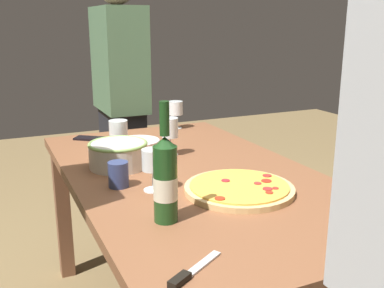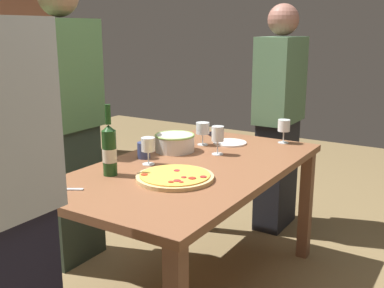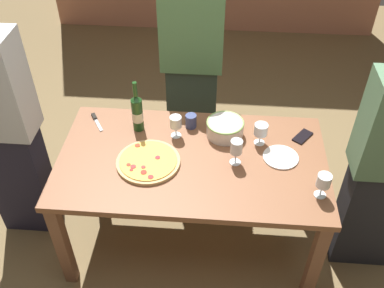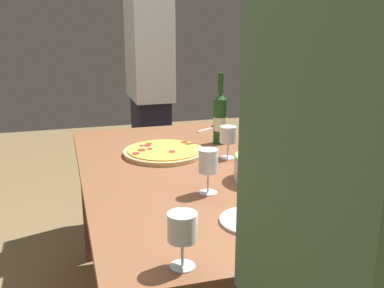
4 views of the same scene
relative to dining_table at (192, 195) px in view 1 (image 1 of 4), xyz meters
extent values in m
cube|color=brown|center=(0.00, 0.00, 0.07)|extent=(1.60, 0.90, 0.04)
cube|color=brown|center=(0.74, -0.40, -0.30)|extent=(0.07, 0.07, 0.71)
cube|color=brown|center=(0.74, 0.40, -0.30)|extent=(0.07, 0.07, 0.71)
cylinder|color=#D9B273|center=(-0.25, -0.06, 0.10)|extent=(0.38, 0.38, 0.02)
cylinder|color=#F2AF43|center=(-0.25, -0.06, 0.12)|extent=(0.34, 0.34, 0.01)
cylinder|color=#B32F1C|center=(-0.36, -0.11, 0.12)|extent=(0.02, 0.02, 0.00)
cylinder|color=#AE2D25|center=(-0.33, -0.15, 0.12)|extent=(0.02, 0.02, 0.00)
cylinder|color=#9D2A1B|center=(-0.26, -0.16, 0.12)|extent=(0.04, 0.04, 0.00)
cylinder|color=maroon|center=(-0.22, -0.20, 0.12)|extent=(0.03, 0.03, 0.00)
cylinder|color=#A12C2A|center=(-0.33, -0.12, 0.12)|extent=(0.03, 0.03, 0.00)
cylinder|color=#B0282E|center=(-0.20, -0.04, 0.12)|extent=(0.03, 0.03, 0.00)
cylinder|color=#B4302B|center=(-0.27, -0.12, 0.12)|extent=(0.03, 0.03, 0.00)
cylinder|color=#AE3119|center=(-0.34, 0.06, 0.12)|extent=(0.03, 0.03, 0.00)
cylinder|color=silver|center=(0.19, 0.24, 0.14)|extent=(0.23, 0.23, 0.10)
torus|color=#8EB760|center=(0.19, 0.24, 0.19)|extent=(0.24, 0.24, 0.01)
cylinder|color=#1D451C|center=(-0.36, 0.25, 0.21)|extent=(0.07, 0.07, 0.22)
cone|color=#1D451C|center=(-0.36, 0.25, 0.33)|extent=(0.07, 0.07, 0.03)
cylinder|color=#1D451C|center=(-0.36, 0.25, 0.40)|extent=(0.03, 0.03, 0.10)
cylinder|color=silver|center=(-0.36, 0.25, 0.19)|extent=(0.07, 0.07, 0.07)
cylinder|color=white|center=(0.72, -0.23, 0.09)|extent=(0.07, 0.07, 0.00)
cylinder|color=white|center=(0.72, -0.23, 0.13)|extent=(0.01, 0.01, 0.07)
cylinder|color=white|center=(0.72, -0.23, 0.21)|extent=(0.08, 0.08, 0.07)
cylinder|color=maroon|center=(0.72, -0.23, 0.19)|extent=(0.07, 0.07, 0.03)
cylinder|color=white|center=(0.40, 0.17, 0.09)|extent=(0.07, 0.07, 0.00)
cylinder|color=white|center=(0.40, 0.17, 0.13)|extent=(0.01, 0.01, 0.07)
cylinder|color=white|center=(0.40, 0.17, 0.20)|extent=(0.08, 0.08, 0.07)
cylinder|color=white|center=(0.26, -0.01, 0.09)|extent=(0.07, 0.07, 0.00)
cylinder|color=white|center=(0.26, -0.01, 0.14)|extent=(0.01, 0.01, 0.08)
cylinder|color=white|center=(0.26, -0.01, 0.22)|extent=(0.07, 0.07, 0.09)
cylinder|color=maroon|center=(0.26, -0.01, 0.19)|extent=(0.06, 0.06, 0.04)
cylinder|color=white|center=(-0.12, 0.20, 0.09)|extent=(0.07, 0.07, 0.00)
cylinder|color=white|center=(-0.12, 0.20, 0.13)|extent=(0.01, 0.01, 0.07)
cylinder|color=white|center=(-0.12, 0.20, 0.20)|extent=(0.07, 0.07, 0.07)
cylinder|color=navy|center=(-0.03, 0.30, 0.14)|extent=(0.07, 0.07, 0.09)
cylinder|color=white|center=(0.53, 0.05, 0.10)|extent=(0.21, 0.21, 0.01)
cube|color=black|center=(0.68, 0.25, 0.10)|extent=(0.14, 0.16, 0.01)
cube|color=silver|center=(-0.63, 0.26, 0.10)|extent=(0.09, 0.13, 0.01)
cube|color=black|center=(-0.68, 0.34, 0.10)|extent=(0.05, 0.06, 0.02)
cube|color=black|center=(1.12, -0.04, -0.26)|extent=(0.37, 0.20, 0.80)
cube|color=#527856|center=(1.12, -0.04, 0.44)|extent=(0.44, 0.24, 0.60)
camera|label=1|loc=(-1.48, 0.68, 0.65)|focal=41.71mm
camera|label=2|loc=(-2.00, -1.25, 0.80)|focal=43.22mm
camera|label=3|loc=(0.15, -1.90, 1.89)|focal=41.23mm
camera|label=4|loc=(1.74, -0.50, 0.72)|focal=43.15mm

